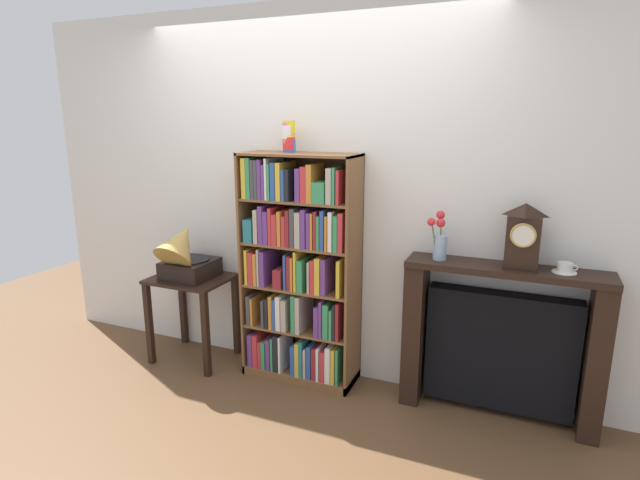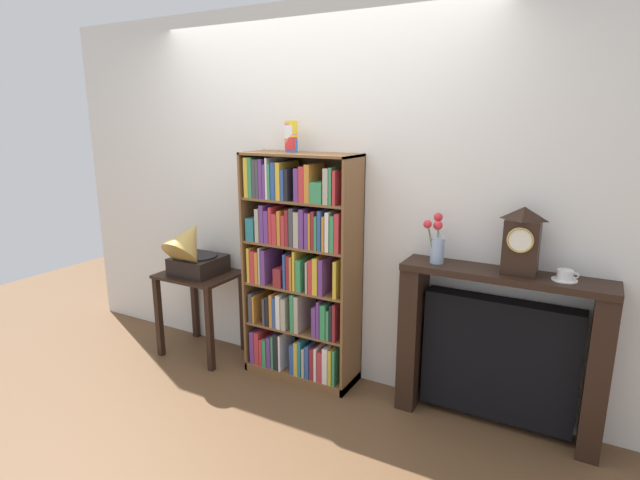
# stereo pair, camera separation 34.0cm
# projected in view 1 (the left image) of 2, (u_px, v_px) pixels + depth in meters

# --- Properties ---
(ground_plane) EXTENTS (8.07, 6.40, 0.02)m
(ground_plane) POSITION_uv_depth(u_px,v_px,m) (295.00, 383.00, 3.61)
(ground_plane) COLOR brown
(wall_back) EXTENTS (5.07, 0.08, 2.60)m
(wall_back) POSITION_uv_depth(u_px,v_px,m) (342.00, 198.00, 3.48)
(wall_back) COLOR silver
(wall_back) RESTS_ON ground
(bookshelf) EXTENTS (0.81, 0.31, 1.62)m
(bookshelf) POSITION_uv_depth(u_px,v_px,m) (299.00, 274.00, 3.51)
(bookshelf) COLOR brown
(bookshelf) RESTS_ON ground
(cup_stack) EXTENTS (0.09, 0.09, 0.21)m
(cup_stack) POSITION_uv_depth(u_px,v_px,m) (289.00, 137.00, 3.35)
(cup_stack) COLOR blue
(cup_stack) RESTS_ON bookshelf
(side_table_left) EXTENTS (0.58, 0.47, 0.67)m
(side_table_left) POSITION_uv_depth(u_px,v_px,m) (192.00, 297.00, 3.85)
(side_table_left) COLOR black
(side_table_left) RESTS_ON ground
(gramophone) EXTENTS (0.35, 0.47, 0.49)m
(gramophone) POSITION_uv_depth(u_px,v_px,m) (185.00, 254.00, 3.72)
(gramophone) COLOR black
(gramophone) RESTS_ON side_table_left
(fireplace_mantel) EXTENTS (1.18, 0.27, 0.99)m
(fireplace_mantel) POSITION_uv_depth(u_px,v_px,m) (500.00, 343.00, 3.12)
(fireplace_mantel) COLOR black
(fireplace_mantel) RESTS_ON ground
(mantel_clock) EXTENTS (0.19, 0.14, 0.39)m
(mantel_clock) POSITION_uv_depth(u_px,v_px,m) (523.00, 236.00, 2.90)
(mantel_clock) COLOR black
(mantel_clock) RESTS_ON fireplace_mantel
(flower_vase) EXTENTS (0.12, 0.13, 0.31)m
(flower_vase) POSITION_uv_depth(u_px,v_px,m) (439.00, 239.00, 3.10)
(flower_vase) COLOR #99B2D1
(flower_vase) RESTS_ON fireplace_mantel
(teacup_with_saucer) EXTENTS (0.14, 0.13, 0.06)m
(teacup_with_saucer) POSITION_uv_depth(u_px,v_px,m) (565.00, 268.00, 2.86)
(teacup_with_saucer) COLOR white
(teacup_with_saucer) RESTS_ON fireplace_mantel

